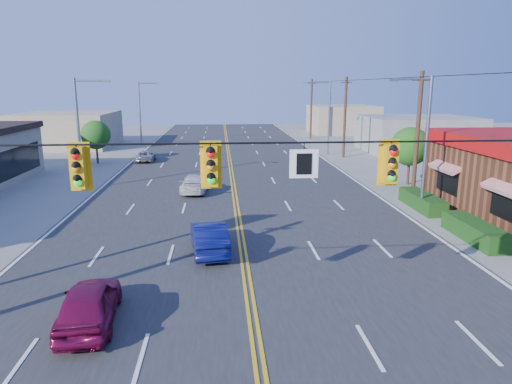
{
  "coord_description": "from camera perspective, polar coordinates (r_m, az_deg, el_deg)",
  "views": [
    {
      "loc": [
        -0.96,
        -11.53,
        7.4
      ],
      "look_at": [
        0.82,
        10.83,
        2.2
      ],
      "focal_mm": 32.0,
      "sensor_mm": 36.0,
      "label": 1
    }
  ],
  "objects": [
    {
      "name": "ground",
      "position": [
        13.74,
        0.2,
        -19.55
      ],
      "size": [
        160.0,
        160.0,
        0.0
      ],
      "primitive_type": "plane",
      "color": "gray",
      "rests_on": "ground"
    },
    {
      "name": "road",
      "position": [
        32.39,
        -2.73,
        -0.11
      ],
      "size": [
        20.0,
        120.0,
        0.06
      ],
      "primitive_type": "cube",
      "color": "#2D2D30",
      "rests_on": "ground"
    },
    {
      "name": "signal_span",
      "position": [
        11.83,
        -0.36,
        0.77
      ],
      "size": [
        24.32,
        0.34,
        9.0
      ],
      "color": "#47301E",
      "rests_on": "ground"
    },
    {
      "name": "streetlight_se",
      "position": [
        28.25,
        20.2,
        6.4
      ],
      "size": [
        2.55,
        0.25,
        8.0
      ],
      "color": "gray",
      "rests_on": "ground"
    },
    {
      "name": "streetlight_ne",
      "position": [
        50.99,
        8.92,
        9.66
      ],
      "size": [
        2.55,
        0.25,
        8.0
      ],
      "color": "gray",
      "rests_on": "ground"
    },
    {
      "name": "streetlight_sw",
      "position": [
        35.06,
        -21.0,
        7.48
      ],
      "size": [
        2.55,
        0.25,
        8.0
      ],
      "color": "gray",
      "rests_on": "ground"
    },
    {
      "name": "streetlight_nw",
      "position": [
        60.41,
        -14.13,
        9.94
      ],
      "size": [
        2.55,
        0.25,
        8.0
      ],
      "color": "gray",
      "rests_on": "ground"
    },
    {
      "name": "utility_pole_near",
      "position": [
        32.49,
        19.51,
        6.66
      ],
      "size": [
        0.28,
        0.28,
        8.4
      ],
      "primitive_type": "cylinder",
      "color": "#47301E",
      "rests_on": "ground"
    },
    {
      "name": "utility_pole_mid",
      "position": [
        49.42,
        11.05,
        9.11
      ],
      "size": [
        0.28,
        0.28,
        8.4
      ],
      "primitive_type": "cylinder",
      "color": "#47301E",
      "rests_on": "ground"
    },
    {
      "name": "utility_pole_far",
      "position": [
        66.92,
        6.91,
        10.23
      ],
      "size": [
        0.28,
        0.28,
        8.4
      ],
      "primitive_type": "cylinder",
      "color": "#47301E",
      "rests_on": "ground"
    },
    {
      "name": "tree_kfc_rear",
      "position": [
        36.79,
        18.73,
        5.4
      ],
      "size": [
        2.94,
        2.94,
        4.41
      ],
      "color": "#47301E",
      "rests_on": "ground"
    },
    {
      "name": "tree_west",
      "position": [
        47.32,
        -19.4,
        6.74
      ],
      "size": [
        2.8,
        2.8,
        4.2
      ],
      "color": "#47301E",
      "rests_on": "ground"
    },
    {
      "name": "bld_east_mid",
      "position": [
        56.67,
        19.52,
        6.85
      ],
      "size": [
        12.0,
        10.0,
        4.0
      ],
      "primitive_type": "cube",
      "color": "gray",
      "rests_on": "ground"
    },
    {
      "name": "bld_west_far",
      "position": [
        62.72,
        -22.39,
        7.24
      ],
      "size": [
        11.0,
        12.0,
        4.2
      ],
      "primitive_type": "cube",
      "color": "tan",
      "rests_on": "ground"
    },
    {
      "name": "bld_east_far",
      "position": [
        76.37,
        10.75,
        8.93
      ],
      "size": [
        10.0,
        10.0,
        4.4
      ],
      "primitive_type": "cube",
      "color": "tan",
      "rests_on": "ground"
    },
    {
      "name": "car_magenta",
      "position": [
        15.67,
        -20.12,
        -13.14
      ],
      "size": [
        2.0,
        4.21,
        1.39
      ],
      "primitive_type": "imported",
      "rotation": [
        0.0,
        0.0,
        3.23
      ],
      "color": "maroon",
      "rests_on": "ground"
    },
    {
      "name": "car_blue",
      "position": [
        20.87,
        -5.9,
        -5.74
      ],
      "size": [
        1.98,
        4.4,
        1.4
      ],
      "primitive_type": "imported",
      "rotation": [
        0.0,
        0.0,
        3.26
      ],
      "color": "navy",
      "rests_on": "ground"
    },
    {
      "name": "car_white",
      "position": [
        32.72,
        -7.57,
        1.01
      ],
      "size": [
        2.19,
        4.52,
        1.27
      ],
      "primitive_type": "imported",
      "rotation": [
        0.0,
        0.0,
        3.04
      ],
      "color": "silver",
      "rests_on": "ground"
    },
    {
      "name": "car_silver",
      "position": [
        47.25,
        -13.62,
        4.33
      ],
      "size": [
        1.83,
        3.86,
        1.07
      ],
      "primitive_type": "imported",
      "rotation": [
        0.0,
        0.0,
        3.16
      ],
      "color": "#ABABB0",
      "rests_on": "ground"
    }
  ]
}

